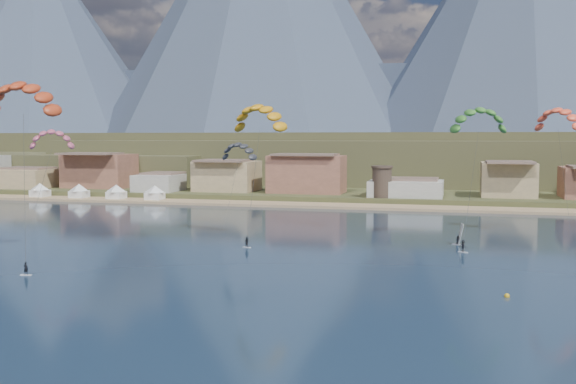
{
  "coord_description": "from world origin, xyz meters",
  "views": [
    {
      "loc": [
        25.28,
        -65.91,
        18.4
      ],
      "look_at": [
        0.0,
        32.0,
        10.0
      ],
      "focal_mm": 41.59,
      "sensor_mm": 36.0,
      "label": 1
    }
  ],
  "objects_px": {
    "watchtower": "(382,181)",
    "windsurfer": "(459,238)",
    "kitesurfer_red": "(23,94)",
    "kitesurfer_yellow": "(259,114)",
    "buoy": "(507,296)",
    "kitesurfer_green": "(479,117)"
  },
  "relations": [
    {
      "from": "kitesurfer_yellow",
      "to": "buoy",
      "type": "xyz_separation_m",
      "value": [
        40.61,
        -35.89,
        -22.33
      ]
    },
    {
      "from": "kitesurfer_yellow",
      "to": "windsurfer",
      "type": "distance_m",
      "value": 41.08
    },
    {
      "from": "kitesurfer_yellow",
      "to": "watchtower",
      "type": "bearing_deg",
      "value": 77.16
    },
    {
      "from": "watchtower",
      "to": "windsurfer",
      "type": "bearing_deg",
      "value": -72.28
    },
    {
      "from": "kitesurfer_yellow",
      "to": "kitesurfer_green",
      "type": "bearing_deg",
      "value": 10.25
    },
    {
      "from": "kitesurfer_green",
      "to": "kitesurfer_yellow",
      "type": "bearing_deg",
      "value": -169.75
    },
    {
      "from": "watchtower",
      "to": "kitesurfer_red",
      "type": "distance_m",
      "value": 102.97
    },
    {
      "from": "kitesurfer_red",
      "to": "kitesurfer_yellow",
      "type": "relative_size",
      "value": 1.15
    },
    {
      "from": "kitesurfer_red",
      "to": "buoy",
      "type": "height_order",
      "value": "kitesurfer_red"
    },
    {
      "from": "windsurfer",
      "to": "buoy",
      "type": "bearing_deg",
      "value": -81.54
    },
    {
      "from": "kitesurfer_yellow",
      "to": "kitesurfer_green",
      "type": "distance_m",
      "value": 38.72
    },
    {
      "from": "windsurfer",
      "to": "buoy",
      "type": "distance_m",
      "value": 37.26
    },
    {
      "from": "kitesurfer_green",
      "to": "watchtower",
      "type": "bearing_deg",
      "value": 111.98
    },
    {
      "from": "kitesurfer_red",
      "to": "windsurfer",
      "type": "xyz_separation_m",
      "value": [
        64.78,
        27.25,
        -23.77
      ]
    },
    {
      "from": "kitesurfer_red",
      "to": "kitesurfer_green",
      "type": "bearing_deg",
      "value": 26.1
    },
    {
      "from": "watchtower",
      "to": "windsurfer",
      "type": "height_order",
      "value": "watchtower"
    },
    {
      "from": "kitesurfer_yellow",
      "to": "windsurfer",
      "type": "height_order",
      "value": "kitesurfer_yellow"
    },
    {
      "from": "watchtower",
      "to": "kitesurfer_green",
      "type": "bearing_deg",
      "value": -68.02
    },
    {
      "from": "kitesurfer_yellow",
      "to": "buoy",
      "type": "bearing_deg",
      "value": -41.48
    },
    {
      "from": "kitesurfer_yellow",
      "to": "windsurfer",
      "type": "relative_size",
      "value": 7.02
    },
    {
      "from": "kitesurfer_red",
      "to": "kitesurfer_green",
      "type": "height_order",
      "value": "kitesurfer_red"
    },
    {
      "from": "buoy",
      "to": "kitesurfer_yellow",
      "type": "bearing_deg",
      "value": 138.52
    }
  ]
}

